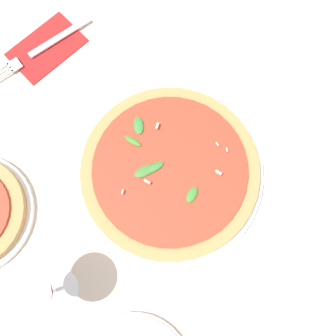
{
  "coord_description": "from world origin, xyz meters",
  "views": [
    {
      "loc": [
        0.1,
        0.11,
        0.69
      ],
      "look_at": [
        -0.03,
        -0.0,
        0.03
      ],
      "focal_mm": 42.0,
      "sensor_mm": 36.0,
      "label": 1
    }
  ],
  "objects": [
    {
      "name": "ground_plane",
      "position": [
        0.0,
        0.0,
        0.0
      ],
      "size": [
        6.0,
        6.0,
        0.0
      ],
      "primitive_type": "plane",
      "color": "beige"
    },
    {
      "name": "pizza_arugula_main",
      "position": [
        -0.03,
        -0.0,
        0.02
      ],
      "size": [
        0.34,
        0.34,
        0.05
      ],
      "color": "white",
      "rests_on": "ground_plane"
    },
    {
      "name": "fork",
      "position": [
        -0.06,
        -0.35,
        0.01
      ],
      "size": [
        0.22,
        0.07,
        0.0
      ],
      "rotation": [
        0.0,
        0.0,
        -0.22
      ],
      "color": "silver",
      "rests_on": "ground_plane"
    },
    {
      "name": "wine_glass",
      "position": [
        0.25,
        -0.01,
        0.12
      ],
      "size": [
        0.08,
        0.08,
        0.16
      ],
      "color": "white",
      "rests_on": "ground_plane"
    },
    {
      "name": "napkin",
      "position": [
        -0.07,
        -0.35,
        0.0
      ],
      "size": [
        0.15,
        0.11,
        0.01
      ],
      "rotation": [
        0.0,
        0.0,
        -0.1
      ],
      "color": "#B21E1E",
      "rests_on": "ground_plane"
    }
  ]
}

